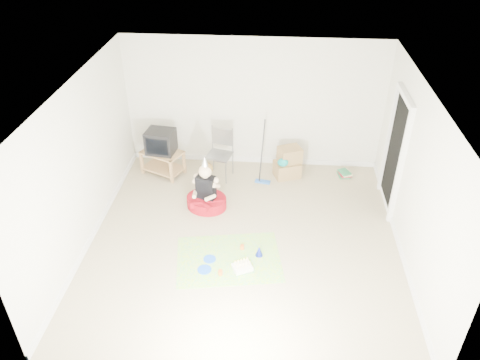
# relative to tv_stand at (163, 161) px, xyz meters

# --- Properties ---
(ground) EXTENTS (5.00, 5.00, 0.00)m
(ground) POSITION_rel_tv_stand_xyz_m (1.75, -1.91, -0.29)
(ground) COLOR tan
(ground) RESTS_ON ground
(doorway_recess) EXTENTS (0.02, 0.90, 2.05)m
(doorway_recess) POSITION_rel_tv_stand_xyz_m (4.23, -0.71, 0.74)
(doorway_recess) COLOR black
(doorway_recess) RESTS_ON ground
(tv_stand) EXTENTS (0.91, 0.76, 0.49)m
(tv_stand) POSITION_rel_tv_stand_xyz_m (0.00, 0.00, 0.00)
(tv_stand) COLOR #AA7D4D
(tv_stand) RESTS_ON ground
(crt_tv) EXTENTS (0.58, 0.50, 0.45)m
(crt_tv) POSITION_rel_tv_stand_xyz_m (0.00, -0.00, 0.43)
(crt_tv) COLOR black
(crt_tv) RESTS_ON tv_stand
(folding_chair) EXTENTS (0.55, 0.53, 1.00)m
(folding_chair) POSITION_rel_tv_stand_xyz_m (1.13, -0.05, 0.20)
(folding_chair) COLOR gray
(folding_chair) RESTS_ON ground
(cardboard_boxes) EXTENTS (0.58, 0.53, 0.61)m
(cardboard_boxes) POSITION_rel_tv_stand_xyz_m (2.46, 0.09, 0.01)
(cardboard_boxes) COLOR #9E7C4C
(cardboard_boxes) RESTS_ON ground
(floor_mop) EXTENTS (0.31, 0.39, 1.18)m
(floor_mop) POSITION_rel_tv_stand_xyz_m (1.99, -0.19, -0.02)
(floor_mop) COLOR blue
(floor_mop) RESTS_ON ground
(book_pile) EXTENTS (0.27, 0.30, 0.12)m
(book_pile) POSITION_rel_tv_stand_xyz_m (3.60, 0.19, -0.23)
(book_pile) COLOR #277748
(book_pile) RESTS_ON ground
(seated_woman) EXTENTS (0.89, 0.89, 1.04)m
(seated_woman) POSITION_rel_tv_stand_xyz_m (1.02, -1.06, -0.06)
(seated_woman) COLOR #A40F1A
(seated_woman) RESTS_ON ground
(party_mat) EXTENTS (1.77, 1.41, 0.01)m
(party_mat) POSITION_rel_tv_stand_xyz_m (1.55, -2.39, -0.28)
(party_mat) COLOR #FF3582
(party_mat) RESTS_ON ground
(birthday_cake) EXTENTS (0.35, 0.32, 0.14)m
(birthday_cake) POSITION_rel_tv_stand_xyz_m (1.78, -2.61, -0.25)
(birthday_cake) COLOR white
(birthday_cake) RESTS_ON party_mat
(blue_plate_near) EXTENTS (0.20, 0.20, 0.01)m
(blue_plate_near) POSITION_rel_tv_stand_xyz_m (1.25, -2.43, -0.27)
(blue_plate_near) COLOR blue
(blue_plate_near) RESTS_ON party_mat
(blue_plate_far) EXTENTS (0.26, 0.26, 0.01)m
(blue_plate_far) POSITION_rel_tv_stand_xyz_m (1.21, -2.67, -0.27)
(blue_plate_far) COLOR blue
(blue_plate_far) RESTS_ON party_mat
(orange_cup_near) EXTENTS (0.08, 0.08, 0.07)m
(orange_cup_near) POSITION_rel_tv_stand_xyz_m (1.74, -2.15, -0.24)
(orange_cup_near) COLOR orange
(orange_cup_near) RESTS_ON party_mat
(orange_cup_far) EXTENTS (0.08, 0.08, 0.07)m
(orange_cup_far) POSITION_rel_tv_stand_xyz_m (1.46, -2.74, -0.24)
(orange_cup_far) COLOR orange
(orange_cup_far) RESTS_ON party_mat
(blue_party_hat) EXTENTS (0.16, 0.16, 0.17)m
(blue_party_hat) POSITION_rel_tv_stand_xyz_m (2.01, -2.28, -0.19)
(blue_party_hat) COLOR #1B27BE
(blue_party_hat) RESTS_ON party_mat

